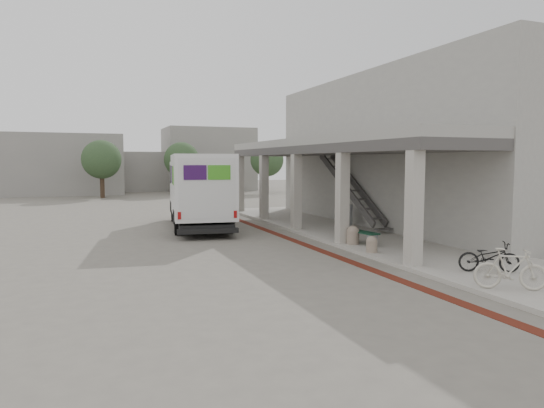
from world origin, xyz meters
name	(u,v)px	position (x,y,z in m)	size (l,w,h in m)	color
ground	(294,253)	(0.00, 0.00, 0.00)	(120.00, 120.00, 0.00)	#666057
bike_lane_stripe	(296,241)	(1.00, 2.00, 0.01)	(0.35, 40.00, 0.01)	#521B10
sidewalk	(395,243)	(4.00, 0.00, 0.06)	(4.40, 28.00, 0.12)	gray
transit_building	(390,153)	(6.83, 4.50, 3.40)	(7.60, 17.00, 7.00)	gray
distant_backdrop	(122,165)	(-2.84, 35.89, 2.70)	(28.00, 10.00, 6.50)	gray
tree_left	(102,160)	(-5.00, 28.00, 3.18)	(3.20, 3.20, 4.80)	#38281C
tree_mid	(182,160)	(2.00, 30.00, 3.18)	(3.20, 3.20, 4.80)	#38281C
tree_right	(267,160)	(10.00, 29.00, 3.18)	(3.20, 3.20, 4.80)	#38281C
fedex_truck	(199,189)	(-1.52, 7.18, 1.76)	(3.41, 8.02, 3.31)	black
bench	(357,234)	(2.60, 0.27, 0.45)	(0.68, 1.98, 0.46)	gray
bollard_near	(353,235)	(2.35, 0.16, 0.45)	(0.44, 0.44, 0.65)	gray
bollard_far	(372,244)	(2.10, -1.43, 0.38)	(0.35, 0.35, 0.53)	gray
utility_cabinet	(345,216)	(4.30, 4.14, 0.63)	(0.46, 0.61, 1.02)	gray
bicycle_black	(489,257)	(3.41, -4.93, 0.52)	(0.54, 1.53, 0.81)	black
bicycle_cream	(511,269)	(2.50, -6.46, 0.60)	(0.45, 1.58, 0.95)	beige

